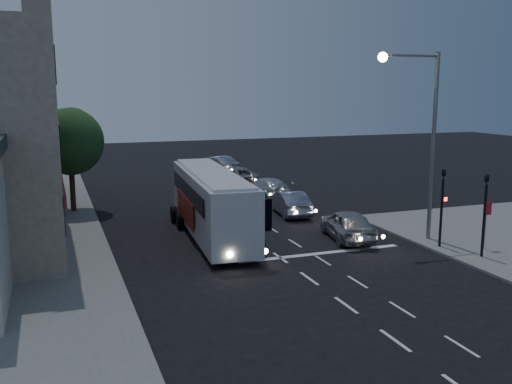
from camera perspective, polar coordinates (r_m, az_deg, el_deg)
name	(u,v)px	position (r m, az deg, el deg)	size (l,w,h in m)	color
ground	(299,271)	(23.81, 4.30, -7.90)	(120.00, 120.00, 0.00)	black
road_markings	(295,247)	(27.19, 3.90, -5.55)	(8.00, 30.55, 0.01)	silver
tour_bus	(212,202)	(28.67, -4.46, -0.99)	(3.09, 11.13, 3.38)	silver
car_suv	(347,224)	(28.77, 9.13, -3.23)	(1.79, 4.45, 1.52)	#AAABAC
car_sedan_a	(290,203)	(34.00, 3.41, -1.09)	(1.51, 4.34, 1.43)	gray
car_sedan_b	(266,188)	(39.38, 0.96, 0.45)	(1.91, 4.70, 1.36)	silver
car_sedan_c	(238,176)	(44.87, -1.83, 1.65)	(2.24, 4.87, 1.35)	gray
car_extra	(217,165)	(50.76, -3.89, 2.75)	(1.62, 4.64, 1.53)	#B6B4C1
traffic_signal_main	(442,198)	(27.74, 18.15, -0.60)	(0.25, 0.35, 4.10)	black
traffic_signal_side	(485,205)	(26.71, 21.94, -1.25)	(0.18, 0.15, 4.10)	black
regulatory_sign	(486,217)	(28.23, 22.04, -2.37)	(0.45, 0.12, 2.20)	slate
streetlight	(423,125)	(28.31, 16.34, 6.47)	(3.32, 0.44, 9.00)	slate
street_tree	(69,139)	(35.74, -18.15, 5.10)	(4.00, 4.00, 6.20)	black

